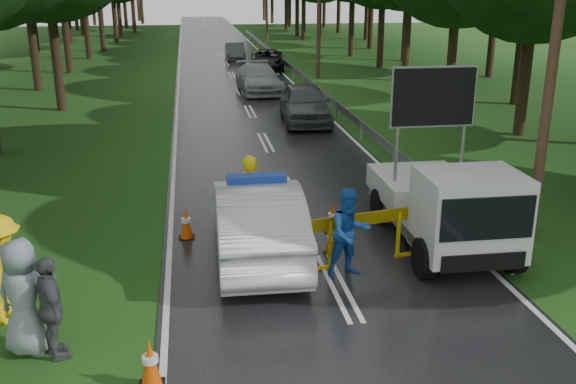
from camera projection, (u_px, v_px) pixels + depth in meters
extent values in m
plane|color=#184212|center=(338.00, 287.00, 12.74)|extent=(160.00, 160.00, 0.00)
cube|color=black|center=(232.00, 75.00, 40.88)|extent=(7.00, 140.00, 0.02)
cylinder|color=gray|center=(514.00, 259.00, 13.17)|extent=(0.12, 0.12, 0.70)
cube|color=gray|center=(289.00, 66.00, 41.25)|extent=(0.05, 60.00, 0.30)
cylinder|color=#472D21|center=(558.00, 19.00, 13.80)|extent=(0.24, 0.24, 10.00)
imported|color=silver|center=(257.00, 219.00, 13.95)|extent=(1.89, 5.18, 1.70)
cube|color=#1938A5|center=(257.00, 178.00, 13.66)|extent=(1.28, 0.38, 0.17)
cube|color=gray|center=(435.00, 215.00, 15.01)|extent=(2.07, 4.28, 0.25)
cube|color=silver|center=(421.00, 186.00, 15.83)|extent=(2.15, 2.45, 0.56)
cube|color=silver|center=(469.00, 214.00, 13.07)|extent=(2.04, 1.64, 1.72)
cube|color=black|center=(488.00, 219.00, 12.22)|extent=(1.88, 0.06, 0.86)
cube|color=black|center=(434.00, 97.00, 14.73)|extent=(1.93, 0.14, 1.32)
cylinder|color=black|center=(424.00, 258.00, 13.01)|extent=(0.29, 0.85, 0.85)
cylinder|color=black|center=(514.00, 253.00, 13.27)|extent=(0.29, 0.85, 0.85)
cylinder|color=black|center=(380.00, 206.00, 16.06)|extent=(0.29, 0.85, 0.85)
cylinder|color=black|center=(453.00, 202.00, 16.32)|extent=(0.29, 0.85, 0.85)
cube|color=#DBBC0B|center=(306.00, 249.00, 13.18)|extent=(0.08, 0.08, 1.08)
cube|color=#DBBC0B|center=(330.00, 245.00, 13.36)|extent=(0.08, 0.08, 1.08)
cube|color=#DBBC0B|center=(398.00, 235.00, 13.89)|extent=(0.08, 0.08, 1.08)
cube|color=#DBBC0B|center=(420.00, 232.00, 14.07)|extent=(0.08, 0.08, 1.08)
cube|color=#F2CC00|center=(366.00, 219.00, 13.47)|extent=(2.76, 0.62, 0.27)
imported|color=yellow|center=(249.00, 197.00, 14.84)|extent=(0.77, 0.54, 2.02)
imported|color=#1A53AE|center=(350.00, 233.00, 12.96)|extent=(1.05, 0.90, 1.88)
imported|color=yellow|center=(3.00, 270.00, 11.17)|extent=(1.12, 1.46, 2.00)
imported|color=#47484F|center=(51.00, 309.00, 10.10)|extent=(0.81, 1.11, 1.75)
imported|color=gray|center=(23.00, 297.00, 10.22)|extent=(1.14, 0.97, 1.98)
imported|color=#45484D|center=(305.00, 103.00, 27.18)|extent=(2.26, 4.97, 1.65)
imported|color=#96989D|center=(259.00, 78.00, 34.56)|extent=(2.34, 5.25, 1.50)
imported|color=black|center=(267.00, 60.00, 43.26)|extent=(2.84, 5.12, 1.35)
imported|color=#3F4147|center=(235.00, 51.00, 48.65)|extent=(1.38, 3.90, 1.28)
cone|color=#DB4A06|center=(150.00, 363.00, 9.47)|extent=(0.32, 0.32, 0.80)
cube|color=black|center=(331.00, 254.00, 14.22)|extent=(0.33, 0.33, 0.03)
cone|color=#DB4A06|center=(331.00, 240.00, 14.11)|extent=(0.27, 0.27, 0.68)
cube|color=black|center=(332.00, 233.00, 15.40)|extent=(0.38, 0.38, 0.03)
cone|color=#DB4A06|center=(333.00, 218.00, 15.27)|extent=(0.31, 0.31, 0.78)
cube|color=black|center=(187.00, 238.00, 15.12)|extent=(0.37, 0.37, 0.03)
cone|color=#DB4A06|center=(186.00, 223.00, 15.00)|extent=(0.30, 0.30, 0.76)
cube|color=black|center=(472.00, 246.00, 14.65)|extent=(0.37, 0.37, 0.03)
cone|color=#DB4A06|center=(474.00, 230.00, 14.53)|extent=(0.31, 0.31, 0.76)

